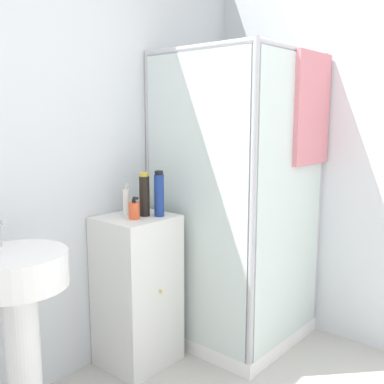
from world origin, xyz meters
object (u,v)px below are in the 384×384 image
at_px(shampoo_bottle_blue, 159,194).
at_px(lotion_bottle_white, 126,202).
at_px(soap_dispenser, 134,210).
at_px(shampoo_bottle_tall_black, 144,195).
at_px(sink, 20,307).

xyz_separation_m(shampoo_bottle_blue, lotion_bottle_white, (-0.10, 0.17, -0.05)).
xyz_separation_m(soap_dispenser, shampoo_bottle_blue, (0.14, -0.05, 0.08)).
distance_m(soap_dispenser, shampoo_bottle_blue, 0.17).
relative_size(shampoo_bottle_tall_black, lotion_bottle_white, 1.38).
bearing_deg(sink, shampoo_bottle_blue, 1.46).
relative_size(shampoo_bottle_tall_black, shampoo_bottle_blue, 0.96).
bearing_deg(shampoo_bottle_tall_black, lotion_bottle_white, 114.51).
bearing_deg(soap_dispenser, shampoo_bottle_tall_black, 8.48).
distance_m(sink, lotion_bottle_white, 0.87).
bearing_deg(lotion_bottle_white, sink, -166.14).
xyz_separation_m(sink, shampoo_bottle_tall_black, (0.83, 0.09, 0.37)).
bearing_deg(lotion_bottle_white, shampoo_bottle_tall_black, -65.49).
distance_m(shampoo_bottle_tall_black, lotion_bottle_white, 0.12).
height_order(shampoo_bottle_tall_black, lotion_bottle_white, shampoo_bottle_tall_black).
height_order(sink, shampoo_bottle_tall_black, shampoo_bottle_tall_black).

